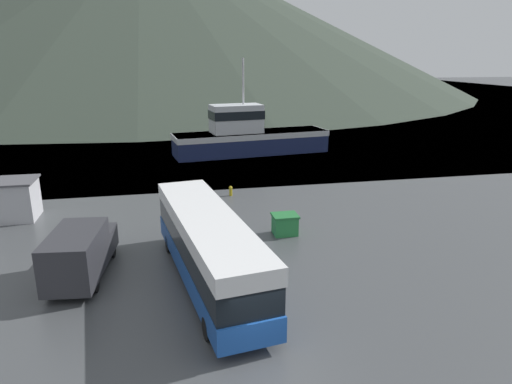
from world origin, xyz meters
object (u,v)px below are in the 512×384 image
(tour_bus, at_px, (208,246))
(delivery_van, at_px, (80,252))
(storage_bin, at_px, (285,224))
(dock_kiosk, at_px, (17,199))
(fishing_boat, at_px, (248,136))

(tour_bus, height_order, delivery_van, tour_bus)
(storage_bin, bearing_deg, dock_kiosk, 159.38)
(fishing_boat, distance_m, storage_bin, 23.83)
(tour_bus, xyz_separation_m, storage_bin, (5.11, 5.28, -1.28))
(tour_bus, bearing_deg, delivery_van, 154.23)
(fishing_boat, bearing_deg, tour_bus, -21.99)
(storage_bin, bearing_deg, delivery_van, -162.73)
(tour_bus, distance_m, storage_bin, 7.46)
(delivery_van, bearing_deg, storage_bin, 23.54)
(dock_kiosk, bearing_deg, storage_bin, -20.62)
(delivery_van, height_order, fishing_boat, fishing_boat)
(tour_bus, xyz_separation_m, dock_kiosk, (-11.34, 11.47, -0.58))
(fishing_boat, bearing_deg, storage_bin, -13.14)
(delivery_van, xyz_separation_m, dock_kiosk, (-5.41, 9.62, 0.00))
(storage_bin, distance_m, dock_kiosk, 17.59)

